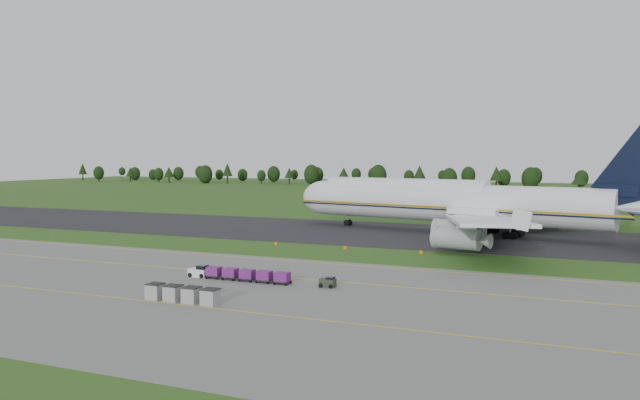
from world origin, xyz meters
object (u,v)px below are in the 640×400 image
at_px(uld_row, 182,294).
at_px(edge_markers, 345,248).
at_px(aircraft, 458,202).
at_px(utility_cart, 328,283).
at_px(baggage_train, 237,274).

height_order(uld_row, edge_markers, uld_row).
height_order(aircraft, utility_cart, aircraft).
height_order(aircraft, uld_row, aircraft).
relative_size(aircraft, uld_row, 9.13).
distance_m(utility_cart, uld_row, 17.73).
height_order(aircraft, edge_markers, aircraft).
bearing_deg(baggage_train, uld_row, -87.67).
relative_size(baggage_train, uld_row, 1.62).
bearing_deg(uld_row, aircraft, 76.73).
height_order(aircraft, baggage_train, aircraft).
bearing_deg(uld_row, utility_cart, 47.98).
relative_size(baggage_train, utility_cart, 7.60).
bearing_deg(aircraft, uld_row, -103.27).
bearing_deg(baggage_train, edge_markers, 83.13).
height_order(baggage_train, edge_markers, baggage_train).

